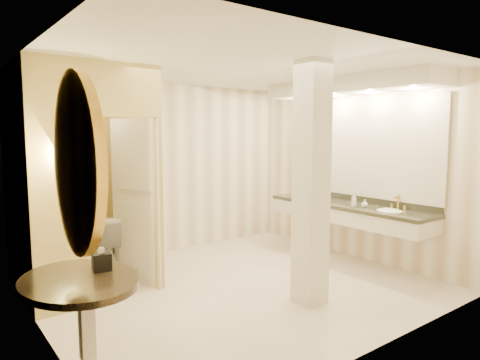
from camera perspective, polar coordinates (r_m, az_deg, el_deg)
The scene contains 16 objects.
floor at distance 5.54m, azimuth -0.36°, elevation -13.99°, with size 4.50×4.50×0.00m, color white.
ceiling at distance 5.25m, azimuth -0.38°, elevation 14.83°, with size 4.50×4.50×0.00m, color silver.
wall_back at distance 6.93m, azimuth -10.33°, elevation 1.47°, with size 4.50×0.02×2.70m, color white.
wall_front at distance 3.83m, azimuth 17.86°, elevation -2.56°, with size 4.50×0.02×2.70m, color white.
wall_left at distance 4.29m, azimuth -25.25°, elevation -1.94°, with size 0.02×4.00×2.70m, color white.
wall_right at distance 6.81m, azimuth 14.98°, elevation 1.27°, with size 0.02×4.00×2.70m, color white.
toilet_closet at distance 5.53m, azimuth -15.88°, elevation 0.51°, with size 1.50×1.55×2.70m.
wall_sconce at distance 4.75m, azimuth -22.71°, elevation 3.54°, with size 0.14×0.14×0.42m.
vanity at distance 6.50m, azimuth 14.52°, elevation 3.53°, with size 0.75×2.80×2.09m.
console_shelf at distance 3.27m, azimuth -20.67°, elevation -4.24°, with size 1.02×1.02×1.96m.
pillar at distance 4.79m, azimuth 9.48°, elevation -0.62°, with size 0.30×0.30×2.70m, color beige.
tissue_box at distance 3.49m, azimuth -17.97°, elevation -10.29°, with size 0.13×0.13×0.13m, color black.
toilet at distance 6.20m, azimuth -17.23°, elevation -8.12°, with size 0.46×0.80×0.82m, color white.
soap_bottle_a at distance 6.79m, azimuth 11.53°, elevation -2.06°, with size 0.07×0.07×0.15m, color beige.
soap_bottle_b at distance 6.30m, azimuth 16.28°, elevation -3.00°, with size 0.09×0.09×0.11m, color silver.
soap_bottle_c at distance 6.31m, azimuth 14.95°, elevation -2.54°, with size 0.08×0.08×0.20m, color #C6B28C.
Camera 1 is at (-3.11, -4.16, 1.92)m, focal length 32.00 mm.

